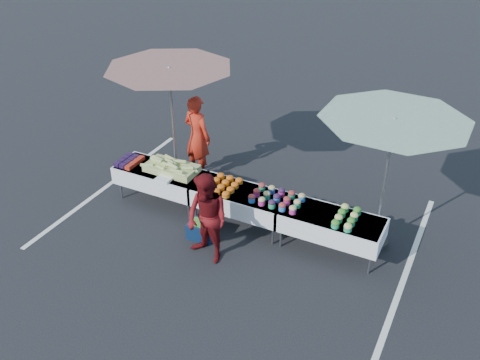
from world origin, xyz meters
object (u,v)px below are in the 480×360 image
at_px(umbrella_right, 393,131).
at_px(storage_bin, 202,230).
at_px(table_left, 161,177).
at_px(table_right, 331,224).
at_px(customer, 207,219).
at_px(umbrella_left, 170,78).
at_px(table_center, 240,199).
at_px(vendor, 197,137).

xyz_separation_m(umbrella_right, storage_bin, (-2.94, -1.28, -2.15)).
distance_m(table_left, table_right, 3.60).
height_order(customer, umbrella_left, umbrella_left).
relative_size(table_center, umbrella_right, 0.56).
distance_m(table_left, umbrella_right, 4.67).
xyz_separation_m(customer, umbrella_right, (2.54, 1.74, 1.48)).
distance_m(vendor, customer, 2.95).
bearing_deg(table_right, vendor, 159.69).
relative_size(table_right, vendor, 1.00).
height_order(vendor, storage_bin, vendor).
xyz_separation_m(vendor, umbrella_left, (-0.27, -0.49, 1.45)).
xyz_separation_m(table_left, customer, (1.76, -1.16, 0.26)).
xyz_separation_m(customer, storage_bin, (-0.40, 0.46, -0.67)).
bearing_deg(storage_bin, vendor, 118.16).
relative_size(umbrella_right, storage_bin, 6.31).
relative_size(table_left, vendor, 1.00).
bearing_deg(vendor, table_left, 97.30).
bearing_deg(umbrella_left, table_left, -78.68).
height_order(umbrella_right, storage_bin, umbrella_right).
xyz_separation_m(table_right, umbrella_right, (0.70, 0.58, 1.74)).
xyz_separation_m(table_center, umbrella_left, (-1.96, 0.80, 1.80)).
bearing_deg(customer, table_right, 48.39).
distance_m(table_center, table_right, 1.80).
bearing_deg(table_right, table_left, 180.00).
height_order(vendor, customer, vendor).
bearing_deg(table_center, customer, -92.10).
relative_size(table_left, storage_bin, 3.55).
distance_m(umbrella_left, umbrella_right, 4.47).
bearing_deg(table_left, umbrella_left, 101.32).
bearing_deg(table_center, storage_bin, -122.30).
xyz_separation_m(table_left, umbrella_left, (-0.16, 0.80, 1.80)).
bearing_deg(table_left, storage_bin, -27.37).
height_order(vendor, umbrella_left, umbrella_left).
distance_m(table_left, umbrella_left, 1.98).
bearing_deg(umbrella_left, table_center, -22.20).
distance_m(table_center, customer, 1.19).
relative_size(vendor, customer, 1.11).
height_order(table_center, vendor, vendor).
bearing_deg(storage_bin, table_center, 53.84).
height_order(table_right, storage_bin, table_right).
bearing_deg(storage_bin, table_right, 13.51).
height_order(table_center, umbrella_right, umbrella_right).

